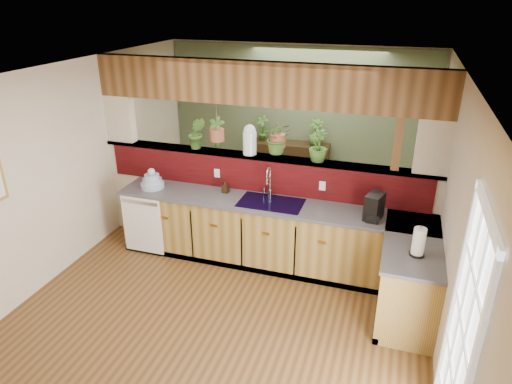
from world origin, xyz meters
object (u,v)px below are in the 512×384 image
(dish_stack, at_px, (152,182))
(paper_towel, at_px, (419,242))
(coffee_maker, at_px, (374,208))
(glass_jar, at_px, (250,139))
(soap_dispenser, at_px, (225,186))
(shelving_console, at_px, (287,169))
(faucet, at_px, (269,181))

(dish_stack, relative_size, paper_towel, 0.98)
(coffee_maker, distance_m, glass_jar, 1.83)
(dish_stack, height_order, soap_dispenser, dish_stack)
(coffee_maker, bearing_deg, shelving_console, 140.97)
(coffee_maker, height_order, glass_jar, glass_jar)
(soap_dispenser, bearing_deg, faucet, 3.16)
(faucet, distance_m, paper_towel, 2.06)
(soap_dispenser, bearing_deg, paper_towel, -19.83)
(paper_towel, bearing_deg, shelving_console, 125.05)
(shelving_console, bearing_deg, soap_dispenser, -101.91)
(soap_dispenser, bearing_deg, shelving_console, 81.58)
(faucet, distance_m, shelving_console, 2.23)
(dish_stack, distance_m, soap_dispenser, 1.03)
(coffee_maker, relative_size, shelving_console, 0.22)
(faucet, relative_size, glass_jar, 1.07)
(dish_stack, xyz_separation_m, shelving_console, (1.33, 2.30, -0.49))
(coffee_maker, height_order, paper_towel, paper_towel)
(dish_stack, xyz_separation_m, paper_towel, (3.46, -0.73, 0.06))
(glass_jar, bearing_deg, dish_stack, -162.76)
(soap_dispenser, distance_m, shelving_console, 2.23)
(coffee_maker, relative_size, glass_jar, 0.78)
(soap_dispenser, distance_m, coffee_maker, 1.96)
(faucet, xyz_separation_m, dish_stack, (-1.61, -0.18, -0.14))
(soap_dispenser, relative_size, shelving_console, 0.12)
(dish_stack, height_order, glass_jar, glass_jar)
(faucet, xyz_separation_m, paper_towel, (1.85, -0.91, -0.08))
(soap_dispenser, height_order, coffee_maker, coffee_maker)
(dish_stack, bearing_deg, glass_jar, 17.24)
(dish_stack, bearing_deg, coffee_maker, -0.82)
(faucet, height_order, shelving_console, faucet)
(soap_dispenser, distance_m, glass_jar, 0.70)
(dish_stack, relative_size, shelving_console, 0.22)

